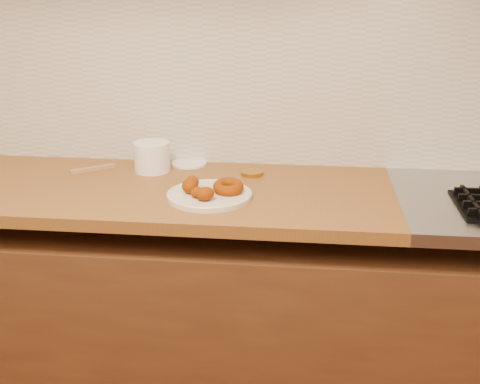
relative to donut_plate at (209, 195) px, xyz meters
name	(u,v)px	position (x,y,z in m)	size (l,w,h in m)	color
wall_back	(251,40)	(0.09, 0.40, 0.44)	(4.00, 0.02, 2.70)	beige
base_cabinet	(242,324)	(0.09, 0.09, -0.52)	(3.60, 0.60, 0.77)	#583319
butcher_block	(53,188)	(-0.56, 0.09, -0.03)	(2.30, 0.62, 0.04)	brown
backsplash	(251,83)	(0.09, 0.39, 0.29)	(3.60, 0.02, 0.60)	beige
donut_plate	(209,195)	(0.00, 0.00, 0.00)	(0.27, 0.27, 0.02)	silver
ring_donut	(228,187)	(0.06, 0.02, 0.02)	(0.10, 0.10, 0.03)	#8C2E01
fried_dough_chunks	(196,189)	(-0.04, -0.02, 0.03)	(0.13, 0.16, 0.05)	#8C2E01
plastic_tub	(152,157)	(-0.25, 0.25, 0.05)	(0.13, 0.13, 0.11)	white
tub_lid	(189,163)	(-0.13, 0.34, 0.00)	(0.13, 0.13, 0.01)	white
brass_jar_lid	(252,173)	(0.11, 0.24, 0.00)	(0.08, 0.08, 0.01)	#B38023
wooden_utensil	(93,169)	(-0.46, 0.23, 0.00)	(0.16, 0.02, 0.01)	#9C754B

